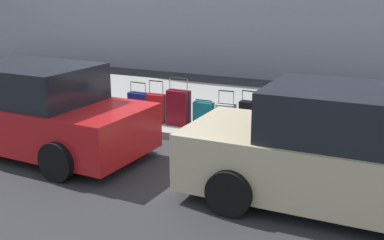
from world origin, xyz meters
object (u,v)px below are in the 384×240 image
suitcase_red_2 (328,125)px  suitcase_navy_10 (139,105)px  suitcase_teal_7 (204,115)px  fire_hydrant (99,97)px  suitcase_maroon_8 (179,108)px  parked_car_beige_0 (358,155)px  suitcase_olive_4 (271,121)px  suitcase_black_5 (249,117)px  bollard_post (73,96)px  parked_car_red_1 (35,111)px  suitcase_red_9 (157,108)px  suitcase_maroon_1 (353,131)px  suitcase_navy_3 (299,122)px  suitcase_silver_6 (226,117)px

suitcase_red_2 → suitcase_navy_10: (4.07, -0.03, -0.08)m
suitcase_teal_7 → suitcase_navy_10: bearing=-1.7°
suitcase_teal_7 → fire_hydrant: 2.58m
suitcase_maroon_8 → parked_car_beige_0: bearing=149.9°
suitcase_olive_4 → suitcase_navy_10: suitcase_olive_4 is taller
suitcase_red_2 → suitcase_olive_4: suitcase_red_2 is taller
suitcase_black_5 → bollard_post: (4.14, 0.21, 0.08)m
bollard_post → parked_car_red_1: size_ratio=0.18×
suitcase_red_9 → suitcase_black_5: bearing=-177.3°
suitcase_olive_4 → suitcase_navy_10: size_ratio=1.15×
suitcase_red_9 → fire_hydrant: (1.51, -0.04, 0.09)m
suitcase_maroon_8 → suitcase_navy_10: suitcase_maroon_8 is taller
suitcase_maroon_8 → suitcase_red_9: bearing=0.4°
suitcase_maroon_1 → suitcase_teal_7: 2.95m
suitcase_olive_4 → suitcase_teal_7: 1.43m
parked_car_red_1 → suitcase_navy_3: bearing=-152.6°
suitcase_silver_6 → suitcase_teal_7: size_ratio=1.40×
suitcase_olive_4 → suitcase_silver_6: 0.93m
suitcase_black_5 → parked_car_beige_0: parked_car_beige_0 is taller
bollard_post → parked_car_beige_0: bearing=162.0°
suitcase_olive_4 → suitcase_navy_10: (3.01, -0.04, -0.03)m
suitcase_maroon_1 → parked_car_beige_0: size_ratio=0.19×
suitcase_red_2 → suitcase_black_5: size_ratio=1.21×
fire_hydrant → parked_car_beige_0: parked_car_beige_0 is taller
suitcase_maroon_8 → suitcase_navy_10: (1.04, -0.10, -0.08)m
suitcase_navy_3 → suitcase_olive_4: size_ratio=0.85×
suitcase_navy_3 → suitcase_black_5: size_ratio=0.92×
suitcase_maroon_8 → parked_car_red_1: parked_car_red_1 is taller
fire_hydrant → suitcase_teal_7: bearing=-179.6°
suitcase_red_9 → fire_hydrant: size_ratio=1.20×
suitcase_maroon_1 → suitcase_red_2: bearing=-9.1°
suitcase_red_2 → parked_car_beige_0: 2.44m
parked_car_red_1 → suitcase_red_2: bearing=-154.7°
suitcase_navy_3 → suitcase_maroon_8: size_ratio=0.79×
suitcase_black_5 → suitcase_silver_6: size_ratio=1.04×
suitcase_olive_4 → fire_hydrant: 4.00m
suitcase_teal_7 → parked_car_beige_0: (-3.27, 2.27, 0.37)m
fire_hydrant → suitcase_navy_3: bearing=179.9°
suitcase_maroon_1 → suitcase_olive_4: (1.53, -0.06, -0.02)m
suitcase_silver_6 → bollard_post: 3.68m
suitcase_red_2 → bollard_post: bearing=1.9°
fire_hydrant → suitcase_maroon_8: bearing=179.0°
suitcase_navy_10 → parked_car_red_1: (0.78, 2.32, 0.33)m
suitcase_maroon_8 → suitcase_navy_10: size_ratio=1.24×
suitcase_olive_4 → suitcase_navy_10: bearing=-0.9°
suitcase_maroon_8 → fire_hydrant: suitcase_maroon_8 is taller
suitcase_silver_6 → parked_car_red_1: size_ratio=0.19×
suitcase_red_2 → fire_hydrant: suitcase_red_2 is taller
suitcase_red_9 → parked_car_red_1: (1.29, 2.21, 0.31)m
suitcase_teal_7 → bollard_post: bearing=3.0°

